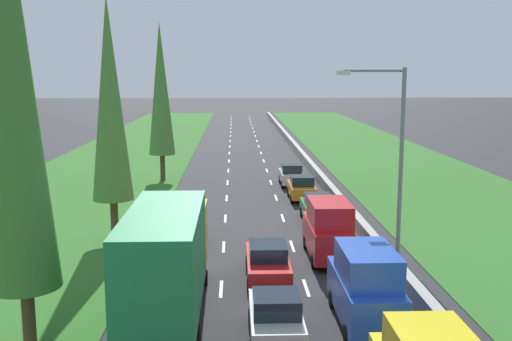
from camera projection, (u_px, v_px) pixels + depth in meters
The scene contains 18 objects.
ground_plane at pixel (246, 157), 62.99m from camera, with size 300.00×300.00×0.00m, color #28282B.
grass_verge_left at pixel (125, 157), 62.54m from camera, with size 14.00×140.00×0.04m, color #2D6623.
grass_verge_right at pixel (381, 156), 63.50m from camera, with size 14.00×140.00×0.04m, color #2D6623.
median_barrier at pixel (300, 153), 63.13m from camera, with size 0.44×120.00×0.85m, color #9E9B93.
lane_markings at pixel (246, 157), 62.99m from camera, with size 3.64×116.00×0.01m.
green_box_truck_left_lane at pixel (168, 261), 21.12m from camera, with size 2.46×9.40×4.18m.
blue_van_right_lane at pixel (365, 286), 20.81m from camera, with size 1.96×4.90×2.82m.
red_van_right_lane at pixel (328, 230), 28.31m from camera, with size 1.96×4.90×2.82m.
green_hatchback_right_lane at pixel (317, 208), 35.44m from camera, with size 1.74×3.90×1.72m.
orange_hatchback_right_lane at pixel (302, 188), 41.59m from camera, with size 1.74×3.90×1.72m.
yellow_hatchback_left_lane at pixel (184, 231), 30.18m from camera, with size 1.74×3.90×1.72m.
silver_hatchback_centre_lane at pixel (276, 317), 19.56m from camera, with size 1.74×3.90×1.72m.
red_sedan_centre_lane_third at pixel (268, 262), 25.42m from camera, with size 1.82×4.50×1.64m.
silver_hatchback_right_lane at pixel (291, 175), 46.89m from camera, with size 1.74×3.90×1.72m.
poplar_tree_nearest at pixel (13, 80), 17.51m from camera, with size 2.17×2.17×14.95m.
poplar_tree_second at pixel (110, 100), 30.49m from camera, with size 2.12×2.12×12.68m.
poplar_tree_third at pixel (161, 89), 47.86m from camera, with size 2.12×2.12×12.78m.
street_light_mast at pixel (394, 150), 27.70m from camera, with size 3.20×0.28×9.00m.
Camera 1 is at (-1.16, -2.40, 8.75)m, focal length 41.95 mm.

